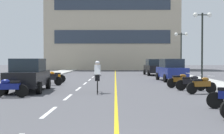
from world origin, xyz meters
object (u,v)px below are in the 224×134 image
street_lamp_mid (202,31)px  street_lamp_far (181,43)px  parked_car_mid (171,70)px  parked_car_near (28,75)px  motorcycle_6 (180,80)px  motorcycle_4 (202,85)px  motorcycle_8 (54,77)px  motorcycle_3 (10,87)px  cyclist_rider (97,76)px  motorcycle_7 (51,78)px  motorcycle_5 (191,82)px  parked_car_far (154,67)px

street_lamp_mid → street_lamp_far: bearing=87.8°
parked_car_mid → parked_car_near: bearing=-139.6°
parked_car_near → motorcycle_6: size_ratio=2.54×
motorcycle_4 → street_lamp_far: bearing=81.0°
motorcycle_6 → motorcycle_8: 9.47m
parked_car_mid → motorcycle_3: size_ratio=2.53×
street_lamp_far → motorcycle_6: 14.42m
parked_car_near → cyclist_rider: parked_car_near is taller
motorcycle_4 → motorcycle_7: size_ratio=1.01×
street_lamp_mid → motorcycle_3: size_ratio=3.13×
motorcycle_5 → street_lamp_far: bearing=79.5°
parked_car_far → motorcycle_5: bearing=-90.3°
motorcycle_3 → motorcycle_7: bearing=85.7°
motorcycle_5 → motorcycle_8: size_ratio=1.03×
motorcycle_6 → cyclist_rider: 5.82m
parked_car_near → motorcycle_5: bearing=2.7°
street_lamp_mid → motorcycle_7: (-11.23, -3.09, -3.52)m
parked_car_mid → cyclist_rider: 10.44m
street_lamp_far → motorcycle_7: street_lamp_far is taller
parked_car_mid → motorcycle_5: (-0.33, -7.61, -0.44)m
motorcycle_4 → motorcycle_7: bearing=150.6°
street_lamp_far → parked_car_far: bearing=156.4°
parked_car_near → motorcycle_8: bearing=88.0°
motorcycle_3 → motorcycle_4: (9.37, 1.61, 0.00)m
motorcycle_6 → motorcycle_7: 8.64m
street_lamp_mid → parked_car_mid: (-2.19, 1.07, -3.08)m
motorcycle_3 → motorcycle_5: size_ratio=1.00×
motorcycle_4 → motorcycle_7: 10.18m
parked_car_near → motorcycle_8: 5.97m
parked_car_far → cyclist_rider: bearing=-106.6°
parked_car_near → cyclist_rider: bearing=-11.4°
motorcycle_6 → parked_car_near: bearing=-166.3°
motorcycle_6 → cyclist_rider: (-5.00, -2.95, 0.41)m
motorcycle_4 → parked_car_near: bearing=173.1°
motorcycle_7 → cyclist_rider: cyclist_rider is taller
motorcycle_5 → parked_car_far: bearing=89.7°
parked_car_far → motorcycle_4: (0.08, -18.24, -0.44)m
street_lamp_mid → motorcycle_6: street_lamp_mid is taller
parked_car_mid → motorcycle_8: (-9.25, -2.09, -0.44)m
parked_car_far → motorcycle_6: bearing=-91.2°
motorcycle_3 → street_lamp_far: bearing=57.1°
parked_car_near → motorcycle_5: parked_car_near is taller
street_lamp_mid → motorcycle_6: (-2.76, -4.80, -3.52)m
parked_car_near → motorcycle_8: (0.21, 5.95, -0.44)m
parked_car_near → motorcycle_7: parked_car_near is taller
street_lamp_far → parked_car_far: street_lamp_far is taller
street_lamp_mid → motorcycle_6: bearing=-119.9°
parked_car_far → motorcycle_7: size_ratio=2.61×
street_lamp_mid → parked_car_near: (-11.65, -6.97, -3.08)m
parked_car_far → motorcycle_4: parked_car_far is taller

